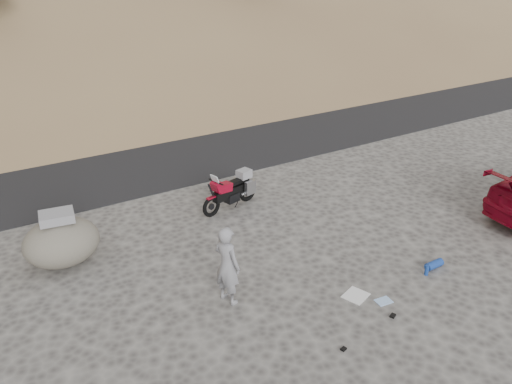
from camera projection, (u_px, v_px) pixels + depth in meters
ground at (299, 271)px, 11.24m from camera, size 140.00×140.00×0.00m
road at (153, 151)px, 18.16m from camera, size 120.00×7.00×0.05m
motorcycle at (233, 191)px, 13.91m from camera, size 1.97×0.86×1.19m
man at (228, 300)px, 10.27m from camera, size 0.57×0.72×1.71m
boulder at (62, 242)px, 11.30m from camera, size 2.09×1.94×1.28m
gear_white_cloth at (356, 295)px, 10.40m from camera, size 0.61×0.57×0.02m
gear_blue_mat at (434, 265)px, 11.30m from camera, size 0.45×0.18×0.18m
gear_bottle at (427, 270)px, 11.04m from camera, size 0.10×0.10×0.24m
gear_glove_a at (393, 316)px, 9.80m from camera, size 0.15×0.13×0.04m
gear_glove_b at (344, 349)px, 8.97m from camera, size 0.12×0.10×0.03m
gear_blue_cloth at (384, 301)px, 10.23m from camera, size 0.36×0.28×0.01m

